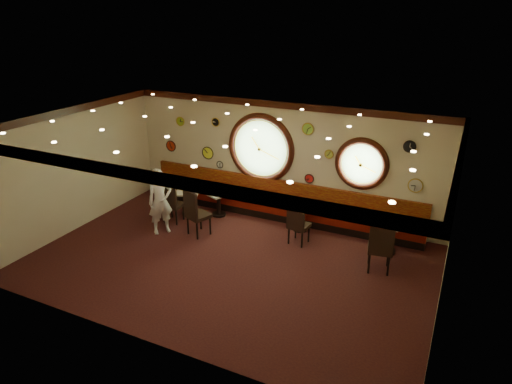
% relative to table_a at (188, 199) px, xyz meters
% --- Properties ---
extents(floor, '(9.00, 6.00, 0.00)m').
position_rel_table_a_xyz_m(floor, '(2.32, -1.85, -0.44)').
color(floor, black).
rests_on(floor, ground).
extents(ceiling, '(9.00, 6.00, 0.02)m').
position_rel_table_a_xyz_m(ceiling, '(2.32, -1.85, 2.76)').
color(ceiling, '#B47E32').
rests_on(ceiling, wall_back).
extents(wall_back, '(9.00, 0.02, 3.20)m').
position_rel_table_a_xyz_m(wall_back, '(2.32, 1.15, 1.16)').
color(wall_back, beige).
rests_on(wall_back, floor).
extents(wall_front, '(9.00, 0.02, 3.20)m').
position_rel_table_a_xyz_m(wall_front, '(2.32, -4.85, 1.16)').
color(wall_front, beige).
rests_on(wall_front, floor).
extents(wall_left, '(0.02, 6.00, 3.20)m').
position_rel_table_a_xyz_m(wall_left, '(-2.18, -1.85, 1.16)').
color(wall_left, beige).
rests_on(wall_left, floor).
extents(wall_right, '(0.02, 6.00, 3.20)m').
position_rel_table_a_xyz_m(wall_right, '(6.82, -1.85, 1.16)').
color(wall_right, beige).
rests_on(wall_right, floor).
extents(molding_back, '(9.00, 0.10, 0.18)m').
position_rel_table_a_xyz_m(molding_back, '(2.32, 1.10, 2.67)').
color(molding_back, black).
rests_on(molding_back, wall_back).
extents(molding_front, '(9.00, 0.10, 0.18)m').
position_rel_table_a_xyz_m(molding_front, '(2.32, -4.80, 2.67)').
color(molding_front, black).
rests_on(molding_front, wall_back).
extents(molding_left, '(0.10, 6.00, 0.18)m').
position_rel_table_a_xyz_m(molding_left, '(-2.13, -1.85, 2.67)').
color(molding_left, black).
rests_on(molding_left, wall_back).
extents(molding_right, '(0.10, 6.00, 0.18)m').
position_rel_table_a_xyz_m(molding_right, '(6.77, -1.85, 2.67)').
color(molding_right, black).
rests_on(molding_right, wall_back).
extents(banquette_base, '(8.00, 0.55, 0.20)m').
position_rel_table_a_xyz_m(banquette_base, '(2.32, 0.87, -0.34)').
color(banquette_base, black).
rests_on(banquette_base, floor).
extents(banquette_seat, '(8.00, 0.55, 0.30)m').
position_rel_table_a_xyz_m(banquette_seat, '(2.32, 0.87, -0.09)').
color(banquette_seat, '#5E0E08').
rests_on(banquette_seat, banquette_base).
extents(banquette_back, '(8.00, 0.10, 0.55)m').
position_rel_table_a_xyz_m(banquette_back, '(2.32, 1.09, 0.31)').
color(banquette_back, '#640807').
rests_on(banquette_back, wall_back).
extents(porthole_left_glass, '(1.66, 0.02, 1.66)m').
position_rel_table_a_xyz_m(porthole_left_glass, '(1.72, 1.15, 1.41)').
color(porthole_left_glass, '#7DA865').
rests_on(porthole_left_glass, wall_back).
extents(porthole_left_frame, '(1.98, 0.18, 1.98)m').
position_rel_table_a_xyz_m(porthole_left_frame, '(1.72, 1.13, 1.41)').
color(porthole_left_frame, black).
rests_on(porthole_left_frame, wall_back).
extents(porthole_left_ring, '(1.61, 0.03, 1.61)m').
position_rel_table_a_xyz_m(porthole_left_ring, '(1.72, 1.10, 1.41)').
color(porthole_left_ring, gold).
rests_on(porthole_left_ring, wall_back).
extents(porthole_right_glass, '(1.10, 0.02, 1.10)m').
position_rel_table_a_xyz_m(porthole_right_glass, '(4.52, 1.15, 1.36)').
color(porthole_right_glass, '#7DA865').
rests_on(porthole_right_glass, wall_back).
extents(porthole_right_frame, '(1.38, 0.18, 1.38)m').
position_rel_table_a_xyz_m(porthole_right_frame, '(4.52, 1.13, 1.36)').
color(porthole_right_frame, black).
rests_on(porthole_right_frame, wall_back).
extents(porthole_right_ring, '(1.09, 0.03, 1.09)m').
position_rel_table_a_xyz_m(porthole_right_ring, '(4.52, 1.10, 1.36)').
color(porthole_right_ring, gold).
rests_on(porthole_right_ring, wall_back).
extents(wall_clock_0, '(0.22, 0.03, 0.22)m').
position_rel_table_a_xyz_m(wall_clock_0, '(3.67, 1.11, 1.51)').
color(wall_clock_0, '#C9D045').
rests_on(wall_clock_0, wall_back).
extents(wall_clock_1, '(0.24, 0.03, 0.24)m').
position_rel_table_a_xyz_m(wall_clock_1, '(3.17, 1.11, 0.76)').
color(wall_clock_1, red).
rests_on(wall_clock_1, wall_back).
extents(wall_clock_2, '(0.24, 0.03, 0.24)m').
position_rel_table_a_xyz_m(wall_clock_2, '(0.32, 1.11, 2.01)').
color(wall_clock_2, black).
rests_on(wall_clock_2, wall_back).
extents(wall_clock_3, '(0.36, 0.03, 0.36)m').
position_rel_table_a_xyz_m(wall_clock_3, '(0.02, 1.11, 1.06)').
color(wall_clock_3, '#F5FA37').
rests_on(wall_clock_3, wall_back).
extents(wall_clock_4, '(0.20, 0.03, 0.20)m').
position_rel_table_a_xyz_m(wall_clock_4, '(0.42, 1.11, 0.76)').
color(wall_clock_4, silver).
rests_on(wall_clock_4, wall_back).
extents(wall_clock_5, '(0.34, 0.03, 0.34)m').
position_rel_table_a_xyz_m(wall_clock_5, '(5.87, 1.11, 1.01)').
color(wall_clock_5, silver).
rests_on(wall_clock_5, wall_back).
extents(wall_clock_6, '(0.32, 0.03, 0.32)m').
position_rel_table_a_xyz_m(wall_clock_6, '(-1.28, 1.11, 1.11)').
color(wall_clock_6, red).
rests_on(wall_clock_6, wall_back).
extents(wall_clock_7, '(0.30, 0.03, 0.30)m').
position_rel_table_a_xyz_m(wall_clock_7, '(3.07, 1.11, 2.11)').
color(wall_clock_7, '#99DA44').
rests_on(wall_clock_7, wall_back).
extents(wall_clock_8, '(0.26, 0.03, 0.26)m').
position_rel_table_a_xyz_m(wall_clock_8, '(-0.88, 1.11, 1.91)').
color(wall_clock_8, '#A5CF29').
rests_on(wall_clock_8, wall_back).
extents(wall_clock_9, '(0.28, 0.03, 0.28)m').
position_rel_table_a_xyz_m(wall_clock_9, '(5.62, 1.11, 1.96)').
color(wall_clock_9, black).
rests_on(wall_clock_9, wall_back).
extents(table_a, '(0.84, 0.84, 0.70)m').
position_rel_table_a_xyz_m(table_a, '(0.00, 0.00, 0.00)').
color(table_a, black).
rests_on(table_a, floor).
extents(table_b, '(0.84, 0.84, 0.70)m').
position_rel_table_a_xyz_m(table_b, '(0.82, 0.28, -0.00)').
color(table_b, black).
rests_on(table_b, floor).
extents(table_c, '(0.71, 0.71, 0.66)m').
position_rel_table_a_xyz_m(table_c, '(3.22, 0.39, -0.02)').
color(table_c, black).
rests_on(table_c, floor).
extents(table_d, '(0.92, 0.92, 0.84)m').
position_rel_table_a_xyz_m(table_d, '(5.47, 0.18, 0.09)').
color(table_d, black).
rests_on(table_d, floor).
extents(chair_a, '(0.51, 0.51, 0.71)m').
position_rel_table_a_xyz_m(chair_a, '(-0.09, -0.69, 0.21)').
color(chair_a, black).
rests_on(chair_a, floor).
extents(chair_b, '(0.68, 0.68, 0.77)m').
position_rel_table_a_xyz_m(chair_b, '(0.90, -1.05, 0.27)').
color(chair_b, black).
rests_on(chair_b, floor).
extents(chair_c, '(0.52, 0.52, 0.69)m').
position_rel_table_a_xyz_m(chair_c, '(3.42, -0.39, 0.20)').
color(chair_c, black).
rests_on(chair_c, floor).
extents(chair_d, '(0.62, 0.62, 0.77)m').
position_rel_table_a_xyz_m(chair_d, '(5.50, -0.82, 0.27)').
color(chair_d, black).
rests_on(chair_d, floor).
extents(condiment_a_salt, '(0.04, 0.04, 0.11)m').
position_rel_table_a_xyz_m(condiment_a_salt, '(-0.10, 0.09, 0.32)').
color(condiment_a_salt, silver).
rests_on(condiment_a_salt, table_a).
extents(condiment_b_salt, '(0.03, 0.03, 0.09)m').
position_rel_table_a_xyz_m(condiment_b_salt, '(0.78, 0.31, 0.30)').
color(condiment_b_salt, silver).
rests_on(condiment_b_salt, table_b).
extents(condiment_c_salt, '(0.04, 0.04, 0.11)m').
position_rel_table_a_xyz_m(condiment_c_salt, '(3.11, 0.43, 0.27)').
color(condiment_c_salt, silver).
rests_on(condiment_c_salt, table_c).
extents(condiment_d_salt, '(0.04, 0.04, 0.10)m').
position_rel_table_a_xyz_m(condiment_d_salt, '(5.32, 0.29, 0.45)').
color(condiment_d_salt, silver).
rests_on(condiment_d_salt, table_d).
extents(condiment_a_pepper, '(0.03, 0.03, 0.09)m').
position_rel_table_a_xyz_m(condiment_a_pepper, '(-0.03, -0.03, 0.31)').
color(condiment_a_pepper, silver).
rests_on(condiment_a_pepper, table_a).
extents(condiment_b_pepper, '(0.04, 0.04, 0.11)m').
position_rel_table_a_xyz_m(condiment_b_pepper, '(0.84, 0.24, 0.31)').
color(condiment_b_pepper, silver).
rests_on(condiment_b_pepper, table_b).
extents(condiment_c_pepper, '(0.04, 0.04, 0.11)m').
position_rel_table_a_xyz_m(condiment_c_pepper, '(3.28, 0.40, 0.27)').
color(condiment_c_pepper, silver).
rests_on(condiment_c_pepper, table_c).
extents(condiment_d_pepper, '(0.03, 0.03, 0.09)m').
position_rel_table_a_xyz_m(condiment_d_pepper, '(5.51, 0.17, 0.44)').
color(condiment_d_pepper, silver).
rests_on(condiment_d_pepper, table_d).
extents(condiment_a_bottle, '(0.04, 0.04, 0.14)m').
position_rel_table_a_xyz_m(condiment_a_bottle, '(0.04, 0.03, 0.33)').
color(condiment_a_bottle, gold).
rests_on(condiment_a_bottle, table_a).
extents(condiment_b_bottle, '(0.05, 0.05, 0.17)m').
position_rel_table_a_xyz_m(condiment_b_bottle, '(0.87, 0.37, 0.34)').
color(condiment_b_bottle, gold).
rests_on(condiment_b_bottle, table_b).
extents(condiment_c_bottle, '(0.04, 0.04, 0.14)m').
position_rel_table_a_xyz_m(condiment_c_bottle, '(3.26, 0.42, 0.29)').
color(condiment_c_bottle, orange).
rests_on(condiment_c_bottle, table_c).
extents(condiment_d_bottle, '(0.05, 0.05, 0.15)m').
position_rel_table_a_xyz_m(condiment_d_bottle, '(5.59, 0.31, 0.47)').
color(condiment_d_bottle, yellow).
rests_on(condiment_d_bottle, table_d).
extents(waiter, '(0.71, 0.75, 1.72)m').
position_rel_table_a_xyz_m(waiter, '(0.01, -1.25, 0.42)').
color(waiter, silver).
rests_on(waiter, floor).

